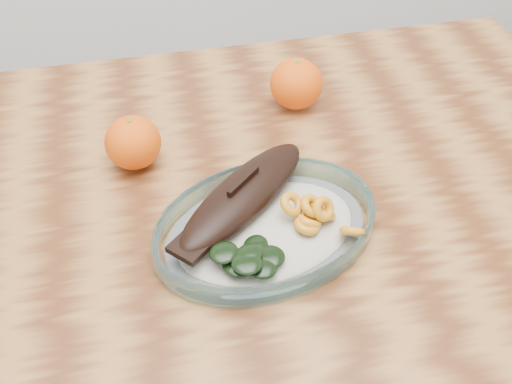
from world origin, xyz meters
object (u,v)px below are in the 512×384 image
plated_meal (265,224)px  orange_right (296,84)px  dining_table (222,256)px  orange_left (133,143)px

plated_meal → orange_right: 0.28m
dining_table → orange_right: bearing=52.0°
plated_meal → orange_left: (-0.15, 0.17, 0.02)m
dining_table → plated_meal: size_ratio=1.87×
dining_table → plated_meal: plated_meal is taller
plated_meal → orange_right: (0.11, 0.26, 0.02)m
dining_table → orange_right: 0.29m
orange_right → dining_table: bearing=-128.0°
dining_table → plated_meal: 0.14m
orange_left → orange_right: bearing=19.2°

